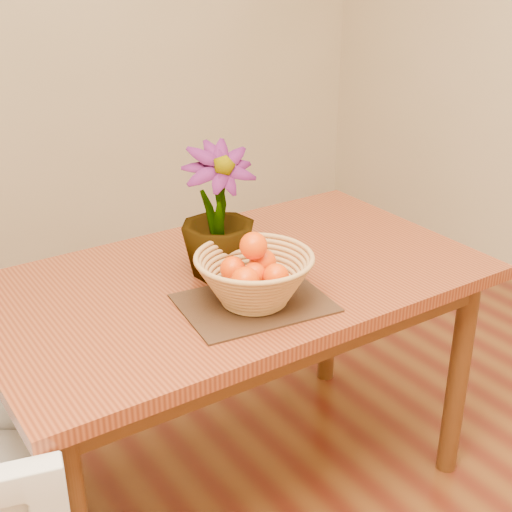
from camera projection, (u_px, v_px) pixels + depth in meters
table at (235, 302)px, 2.03m from camera, size 1.40×0.80×0.75m
placemat at (254, 303)px, 1.83m from camera, size 0.40×0.32×0.01m
wicker_basket at (254, 281)px, 1.81m from camera, size 0.31×0.31×0.13m
orange_pile at (254, 267)px, 1.80m from camera, size 0.17×0.16×0.13m
potted_plant at (218, 212)px, 1.93m from camera, size 0.24×0.24×0.37m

